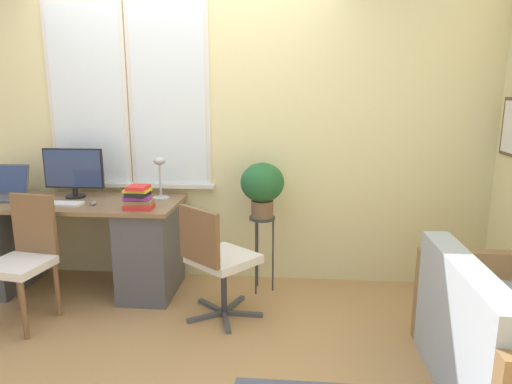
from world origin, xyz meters
The scene contains 14 objects.
ground_plane centered at (0.00, 0.00, 0.00)m, with size 14.00×14.00×0.00m, color tan.
wall_back_with_window centered at (-0.02, 0.76, 1.36)m, with size 9.00×0.12×2.70m.
desk centered at (-0.89, 0.34, 0.41)m, with size 1.77×0.69×0.77m.
laptop centered at (-1.47, 0.40, 0.82)m, with size 0.29×0.33×0.26m.
monitor centered at (-0.91, 0.47, 0.99)m, with size 0.50×0.16×0.41m.
keyboard centered at (-0.91, 0.21, 0.78)m, with size 0.34×0.14×0.02m.
mouse centered at (-0.64, 0.22, 0.78)m, with size 0.04×0.06×0.03m.
desk_lamp centered at (-0.18, 0.48, 0.99)m, with size 0.14×0.14×0.35m.
book_stack centered at (-0.25, 0.15, 0.85)m, with size 0.22×0.18×0.18m.
desk_chair_wooden centered at (-0.99, -0.19, 0.49)m, with size 0.45×0.46×0.91m.
office_chair_swivel centered at (0.37, -0.04, 0.46)m, with size 0.60×0.60×0.86m.
couch_loveseat centered at (2.08, -0.80, 0.28)m, with size 0.75×1.31×0.77m.
plant_stand centered at (0.66, 0.46, 0.53)m, with size 0.21×0.21×0.64m.
potted_plant centered at (0.66, 0.46, 0.90)m, with size 0.35×0.35×0.44m.
Camera 1 is at (0.92, -3.09, 1.63)m, focal length 32.00 mm.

